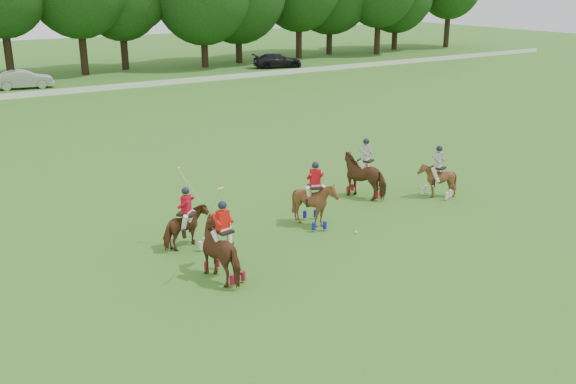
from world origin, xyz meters
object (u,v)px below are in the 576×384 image
polo_red_b (187,227)px  polo_ball (356,232)px  car_mid (24,79)px  polo_stripe_a (365,175)px  polo_red_c (315,203)px  car_right (277,60)px  polo_stripe_b (437,179)px  polo_red_a (224,250)px

polo_red_b → polo_ball: polo_red_b is taller
car_mid → polo_stripe_a: 37.42m
car_mid → polo_red_c: bearing=-168.8°
polo_red_b → polo_ball: bearing=-19.9°
car_right → polo_ball: 45.40m
car_right → polo_red_b: (-27.05, -37.98, 0.02)m
car_mid → polo_stripe_b: (8.51, -38.62, 0.02)m
polo_stripe_a → car_mid: bearing=99.3°
polo_red_b → polo_red_c: (4.78, -0.58, 0.13)m
car_mid → polo_red_a: polo_red_a is taller
car_mid → car_right: size_ratio=0.92×
polo_red_a → polo_ball: (5.60, 0.68, -0.86)m
polo_stripe_b → polo_ball: size_ratio=24.39×
polo_red_b → polo_red_c: 4.82m
polo_red_a → polo_ball: 5.71m
car_mid → polo_red_b: size_ratio=1.72×
car_mid → polo_red_b: polo_red_b is taller
car_right → polo_red_b: size_ratio=1.87×
polo_stripe_a → polo_red_c: bearing=-156.0°
polo_red_a → polo_red_b: (0.02, 2.70, -0.15)m
polo_red_c → polo_stripe_b: 6.11m
polo_red_b → polo_stripe_a: 8.52m
car_mid → polo_ball: car_mid is taller
car_right → polo_stripe_a: size_ratio=2.03×
car_right → polo_ball: size_ratio=55.69×
polo_red_a → car_right: bearing=56.4°
polo_stripe_b → polo_stripe_a: bearing=145.1°
car_mid → car_right: 24.67m
car_right → polo_stripe_b: (-16.16, -38.62, 0.05)m
polo_red_c → polo_stripe_a: size_ratio=0.98×
car_mid → polo_stripe_a: bearing=-163.0°
polo_stripe_a → polo_red_a: bearing=-156.1°
polo_red_c → polo_ball: 1.85m
polo_ball → polo_stripe_a: bearing=47.0°
car_right → polo_red_a: bearing=161.3°
car_right → polo_stripe_b: polo_stripe_b is taller
polo_red_c → polo_stripe_a: 4.02m
car_mid → polo_red_b: (-2.38, -37.98, -0.01)m
polo_red_a → polo_ball: size_ratio=33.24×
car_right → polo_red_a: size_ratio=1.68×
car_right → polo_red_a: polo_red_a is taller
car_right → polo_red_a: 48.85m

